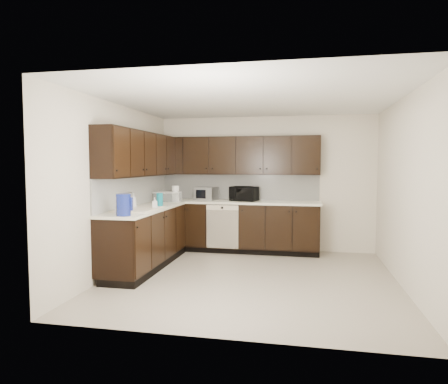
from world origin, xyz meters
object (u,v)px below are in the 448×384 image
Objects in this scene: toaster_oven at (206,194)px; blue_pitcher at (123,205)px; microwave at (244,194)px; sink at (138,214)px; storage_bin at (167,197)px.

toaster_oven is 2.48m from blue_pitcher.
microwave is 2.69m from blue_pitcher.
sink is 2.85× the size of blue_pitcher.
sink is at bearing -114.68° from microwave.
sink is 1.37m from storage_bin.
microwave reaches higher than sink.
microwave is at bearing 52.23° from sink.
sink is at bearing 113.21° from blue_pitcher.
storage_bin is (-0.02, 1.36, 0.14)m from sink.
microwave is at bearing 77.89° from blue_pitcher.
storage_bin is (-0.63, -0.38, -0.04)m from toaster_oven.
microwave is 1.66× the size of blue_pitcher.
blue_pitcher is (-1.22, -2.40, 0.01)m from microwave.
blue_pitcher reaches higher than storage_bin.
sink is 1.94× the size of storage_bin.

